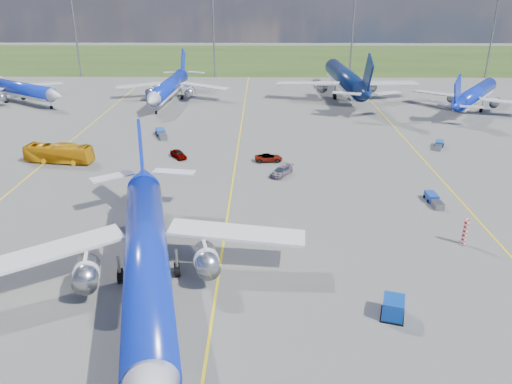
{
  "coord_description": "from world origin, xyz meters",
  "views": [
    {
      "loc": [
        4.16,
        -39.9,
        26.25
      ],
      "look_at": [
        3.49,
        12.73,
        4.0
      ],
      "focal_mm": 35.0,
      "sensor_mm": 36.0,
      "label": 1
    }
  ],
  "objects_px": {
    "bg_jet_ne": "(473,109)",
    "service_car_c": "(281,171)",
    "bg_jet_n": "(344,96)",
    "uld_container": "(393,308)",
    "main_airliner": "(150,294)",
    "baggage_tug_e": "(439,145)",
    "bg_jet_nw": "(21,102)",
    "bg_jet_nnw": "(170,101)",
    "warning_post": "(465,232)",
    "baggage_tug_w": "(434,200)",
    "apron_bus": "(59,153)",
    "baggage_tug_c": "(161,134)",
    "service_car_a": "(178,154)",
    "service_car_b": "(269,158)"
  },
  "relations": [
    {
      "from": "bg_jet_n",
      "to": "baggage_tug_w",
      "type": "distance_m",
      "value": 64.74
    },
    {
      "from": "bg_jet_nw",
      "to": "bg_jet_nnw",
      "type": "xyz_separation_m",
      "value": [
        34.95,
        1.75,
        0.0
      ]
    },
    {
      "from": "bg_jet_nw",
      "to": "main_airliner",
      "type": "relative_size",
      "value": 0.82
    },
    {
      "from": "bg_jet_nw",
      "to": "bg_jet_n",
      "type": "distance_m",
      "value": 77.63
    },
    {
      "from": "warning_post",
      "to": "main_airliner",
      "type": "xyz_separation_m",
      "value": [
        -31.97,
        -9.88,
        -1.5
      ]
    },
    {
      "from": "apron_bus",
      "to": "baggage_tug_e",
      "type": "xyz_separation_m",
      "value": [
        62.09,
        8.4,
        -1.04
      ]
    },
    {
      "from": "bg_jet_nnw",
      "to": "service_car_c",
      "type": "bearing_deg",
      "value": -59.41
    },
    {
      "from": "service_car_b",
      "to": "baggage_tug_w",
      "type": "height_order",
      "value": "service_car_b"
    },
    {
      "from": "main_airliner",
      "to": "baggage_tug_c",
      "type": "height_order",
      "value": "main_airliner"
    },
    {
      "from": "baggage_tug_c",
      "to": "baggage_tug_e",
      "type": "xyz_separation_m",
      "value": [
        48.77,
        -5.98,
        -0.09
      ]
    },
    {
      "from": "bg_jet_ne",
      "to": "main_airliner",
      "type": "height_order",
      "value": "main_airliner"
    },
    {
      "from": "warning_post",
      "to": "bg_jet_nnw",
      "type": "height_order",
      "value": "bg_jet_nnw"
    },
    {
      "from": "bg_jet_nw",
      "to": "service_car_a",
      "type": "bearing_deg",
      "value": -98.88
    },
    {
      "from": "service_car_a",
      "to": "baggage_tug_c",
      "type": "xyz_separation_m",
      "value": [
        -5.01,
        12.01,
        -0.1
      ]
    },
    {
      "from": "bg_jet_ne",
      "to": "service_car_c",
      "type": "height_order",
      "value": "bg_jet_ne"
    },
    {
      "from": "main_airliner",
      "to": "warning_post",
      "type": "bearing_deg",
      "value": 4.02
    },
    {
      "from": "bg_jet_ne",
      "to": "apron_bus",
      "type": "xyz_separation_m",
      "value": [
        -79.04,
        -37.08,
        1.5
      ]
    },
    {
      "from": "bg_jet_nnw",
      "to": "service_car_b",
      "type": "height_order",
      "value": "bg_jet_nnw"
    },
    {
      "from": "warning_post",
      "to": "service_car_b",
      "type": "xyz_separation_m",
      "value": [
        -20.79,
        26.71,
        -0.9
      ]
    },
    {
      "from": "bg_jet_nnw",
      "to": "baggage_tug_w",
      "type": "relative_size",
      "value": 8.56
    },
    {
      "from": "warning_post",
      "to": "baggage_tug_w",
      "type": "relative_size",
      "value": 0.68
    },
    {
      "from": "apron_bus",
      "to": "service_car_b",
      "type": "bearing_deg",
      "value": -80.75
    },
    {
      "from": "uld_container",
      "to": "baggage_tug_c",
      "type": "height_order",
      "value": "uld_container"
    },
    {
      "from": "service_car_c",
      "to": "main_airliner",
      "type": "bearing_deg",
      "value": -79.73
    },
    {
      "from": "bg_jet_nnw",
      "to": "apron_bus",
      "type": "distance_m",
      "value": 44.78
    },
    {
      "from": "service_car_b",
      "to": "bg_jet_ne",
      "type": "bearing_deg",
      "value": -57.74
    },
    {
      "from": "baggage_tug_c",
      "to": "bg_jet_nw",
      "type": "bearing_deg",
      "value": 124.83
    },
    {
      "from": "bg_jet_ne",
      "to": "uld_container",
      "type": "height_order",
      "value": "bg_jet_ne"
    },
    {
      "from": "service_car_b",
      "to": "baggage_tug_c",
      "type": "bearing_deg",
      "value": 49.59
    },
    {
      "from": "bg_jet_n",
      "to": "baggage_tug_e",
      "type": "xyz_separation_m",
      "value": [
        9.96,
        -41.35,
        0.45
      ]
    },
    {
      "from": "bg_jet_ne",
      "to": "baggage_tug_w",
      "type": "distance_m",
      "value": 57.82
    },
    {
      "from": "bg_jet_ne",
      "to": "baggage_tug_w",
      "type": "xyz_separation_m",
      "value": [
        -25.2,
        -52.03,
        0.46
      ]
    },
    {
      "from": "apron_bus",
      "to": "uld_container",
      "type": "bearing_deg",
      "value": -124.31
    },
    {
      "from": "baggage_tug_e",
      "to": "bg_jet_nnw",
      "type": "bearing_deg",
      "value": 169.44
    },
    {
      "from": "warning_post",
      "to": "uld_container",
      "type": "distance_m",
      "value": 16.72
    },
    {
      "from": "baggage_tug_w",
      "to": "baggage_tug_c",
      "type": "height_order",
      "value": "baggage_tug_c"
    },
    {
      "from": "main_airliner",
      "to": "bg_jet_nw",
      "type": "bearing_deg",
      "value": 107.94
    },
    {
      "from": "uld_container",
      "to": "apron_bus",
      "type": "distance_m",
      "value": 57.76
    },
    {
      "from": "service_car_c",
      "to": "bg_jet_nw",
      "type": "bearing_deg",
      "value": 175.08
    },
    {
      "from": "bg_jet_ne",
      "to": "service_car_b",
      "type": "xyz_separation_m",
      "value": [
        -46.19,
        -36.17,
        0.6
      ]
    },
    {
      "from": "warning_post",
      "to": "baggage_tug_c",
      "type": "relative_size",
      "value": 0.56
    },
    {
      "from": "main_airliner",
      "to": "baggage_tug_e",
      "type": "bearing_deg",
      "value": 34.34
    },
    {
      "from": "baggage_tug_c",
      "to": "bg_jet_nnw",
      "type": "bearing_deg",
      "value": 77.21
    },
    {
      "from": "baggage_tug_w",
      "to": "uld_container",
      "type": "bearing_deg",
      "value": -116.53
    },
    {
      "from": "warning_post",
      "to": "service_car_b",
      "type": "bearing_deg",
      "value": 127.89
    },
    {
      "from": "service_car_b",
      "to": "service_car_c",
      "type": "bearing_deg",
      "value": -169.57
    },
    {
      "from": "uld_container",
      "to": "bg_jet_n",
      "type": "bearing_deg",
      "value": 100.45
    },
    {
      "from": "warning_post",
      "to": "bg_jet_nw",
      "type": "height_order",
      "value": "bg_jet_nw"
    },
    {
      "from": "warning_post",
      "to": "uld_container",
      "type": "xyz_separation_m",
      "value": [
        -10.7,
        -12.83,
        -0.63
      ]
    },
    {
      "from": "bg_jet_n",
      "to": "uld_container",
      "type": "bearing_deg",
      "value": 81.18
    }
  ]
}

